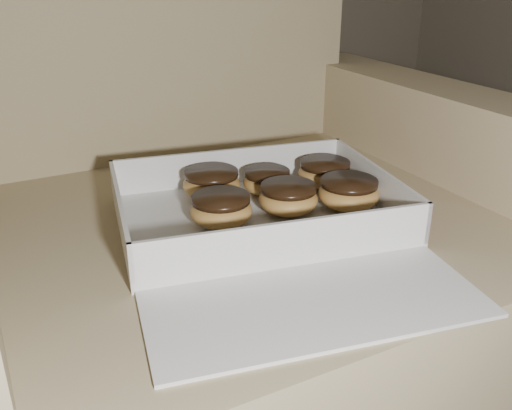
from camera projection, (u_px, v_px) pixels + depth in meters
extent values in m
cube|color=tan|center=(235.00, 327.00, 1.01)|extent=(0.79, 0.79, 0.46)
cube|color=tan|center=(150.00, 4.00, 1.09)|extent=(0.79, 0.15, 0.57)
cube|color=tan|center=(424.00, 237.00, 1.16)|extent=(0.13, 0.79, 0.61)
cube|color=silver|center=(256.00, 219.00, 0.87)|extent=(0.45, 0.37, 0.01)
cube|color=silver|center=(231.00, 166.00, 0.98)|extent=(0.40, 0.08, 0.06)
cube|color=silver|center=(290.00, 243.00, 0.72)|extent=(0.40, 0.08, 0.06)
cube|color=silver|center=(120.00, 215.00, 0.80)|extent=(0.06, 0.30, 0.06)
cube|color=silver|center=(376.00, 184.00, 0.91)|extent=(0.06, 0.30, 0.06)
cube|color=#C85071|center=(378.00, 184.00, 0.91)|extent=(0.06, 0.29, 0.05)
cube|color=silver|center=(315.00, 304.00, 0.66)|extent=(0.42, 0.24, 0.01)
ellipsoid|color=#BE8742|center=(267.00, 182.00, 0.94)|extent=(0.08, 0.08, 0.04)
cylinder|color=black|center=(267.00, 173.00, 0.94)|extent=(0.07, 0.07, 0.01)
ellipsoid|color=#BE8742|center=(288.00, 199.00, 0.87)|extent=(0.09, 0.09, 0.04)
cylinder|color=black|center=(288.00, 188.00, 0.86)|extent=(0.08, 0.08, 0.01)
ellipsoid|color=#BE8742|center=(348.00, 194.00, 0.89)|extent=(0.10, 0.10, 0.05)
cylinder|color=black|center=(349.00, 182.00, 0.88)|extent=(0.09, 0.09, 0.01)
ellipsoid|color=#BE8742|center=(324.00, 174.00, 0.97)|extent=(0.09, 0.09, 0.04)
cylinder|color=black|center=(325.00, 164.00, 0.96)|extent=(0.08, 0.08, 0.01)
ellipsoid|color=#BE8742|center=(212.00, 185.00, 0.92)|extent=(0.09, 0.09, 0.05)
cylinder|color=black|center=(211.00, 173.00, 0.92)|extent=(0.09, 0.09, 0.01)
ellipsoid|color=#BE8742|center=(221.00, 211.00, 0.83)|extent=(0.09, 0.09, 0.04)
cylinder|color=black|center=(221.00, 199.00, 0.83)|extent=(0.09, 0.09, 0.01)
ellipsoid|color=black|center=(306.00, 242.00, 0.79)|extent=(0.01, 0.01, 0.00)
ellipsoid|color=black|center=(367.00, 220.00, 0.85)|extent=(0.01, 0.01, 0.00)
ellipsoid|color=black|center=(261.00, 229.00, 0.82)|extent=(0.01, 0.01, 0.00)
ellipsoid|color=black|center=(269.00, 247.00, 0.77)|extent=(0.01, 0.01, 0.00)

